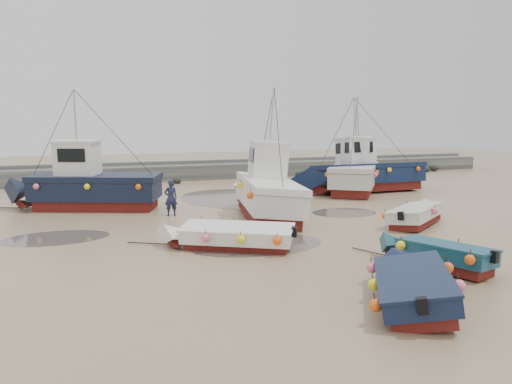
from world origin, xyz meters
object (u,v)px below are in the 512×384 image
dinghy_2 (434,250)px  dinghy_3 (419,212)px  cabin_boat_1 (264,189)px  cabin_boat_3 (356,172)px  cabin_boat_2 (362,172)px  dinghy_1 (415,280)px  dinghy_0 (228,234)px  cabin_boat_0 (85,184)px  person (171,216)px

dinghy_2 → dinghy_3: same height
cabin_boat_1 → cabin_boat_3: bearing=46.3°
cabin_boat_2 → cabin_boat_3: bearing=73.6°
dinghy_1 → dinghy_2: 3.28m
dinghy_0 → cabin_boat_3: (12.80, 11.11, 0.83)m
cabin_boat_0 → cabin_boat_2: 17.43m
dinghy_3 → person: bearing=-155.7°
cabin_boat_0 → cabin_boat_2: size_ratio=0.88×
dinghy_0 → dinghy_2: bearing=-100.5°
dinghy_0 → cabin_boat_2: 17.20m
dinghy_3 → cabin_boat_0: size_ratio=0.59×
cabin_boat_1 → person: bearing=169.5°
dinghy_0 → cabin_boat_0: 11.61m
cabin_boat_1 → person: cabin_boat_1 is taller
dinghy_3 → cabin_boat_3: size_ratio=0.68×
cabin_boat_2 → cabin_boat_3: (-0.41, 0.12, 0.04)m
dinghy_0 → cabin_boat_0: (-4.21, 10.79, 0.81)m
dinghy_1 → dinghy_2: size_ratio=1.12×
dinghy_0 → cabin_boat_2: bearing=-17.4°
dinghy_3 → cabin_boat_2: (3.80, 10.08, 0.78)m
cabin_boat_3 → dinghy_0: bearing=-99.8°
dinghy_3 → person: 11.71m
dinghy_1 → cabin_boat_0: bearing=144.9°
dinghy_2 → dinghy_3: bearing=34.2°
dinghy_2 → person: (-5.56, 12.05, -0.57)m
cabin_boat_3 → person: (-13.24, -3.89, -1.37)m
cabin_boat_1 → person: 4.77m
cabin_boat_0 → cabin_boat_3: same height
cabin_boat_2 → dinghy_0: bearing=130.0°
dinghy_2 → cabin_boat_1: size_ratio=0.49×
person → cabin_boat_1: bearing=156.4°
dinghy_2 → dinghy_3: (4.29, 5.74, -0.02)m
cabin_boat_1 → dinghy_3: bearing=-24.2°
dinghy_1 → cabin_boat_3: size_ratio=0.68×
dinghy_1 → person: (-3.05, 14.18, -0.55)m
cabin_boat_0 → person: 5.37m
dinghy_3 → cabin_boat_0: bearing=-159.0°
person → dinghy_2: bearing=115.4°
dinghy_3 → dinghy_2: bearing=-69.9°
dinghy_1 → cabin_boat_0: 19.03m
dinghy_1 → dinghy_3: 10.39m
person → dinghy_1: bearing=102.8°
dinghy_1 → cabin_boat_2: bearing=93.3°
dinghy_2 → cabin_boat_0: size_ratio=0.52×
dinghy_3 → cabin_boat_3: bearing=128.6°
dinghy_3 → cabin_boat_1: (-5.67, 4.43, 0.80)m
dinghy_2 → cabin_boat_0: bearing=101.9°
dinghy_2 → dinghy_1: bearing=-158.7°
dinghy_3 → cabin_boat_2: bearing=126.3°
cabin_boat_0 → cabin_boat_1: bearing=-100.5°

